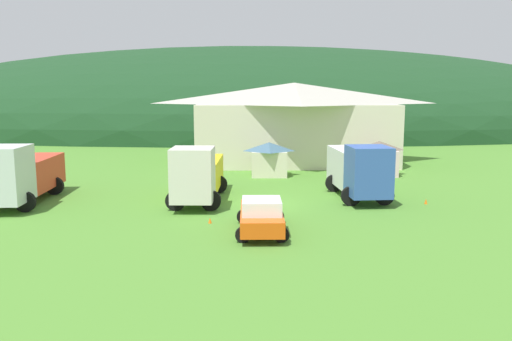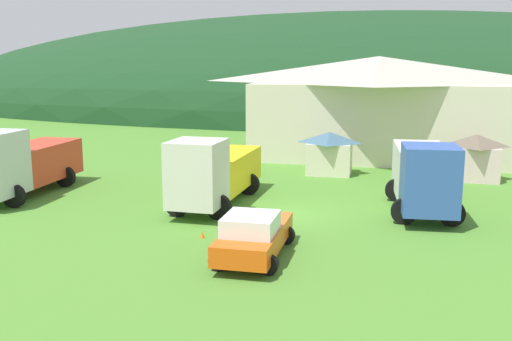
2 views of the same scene
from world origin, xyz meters
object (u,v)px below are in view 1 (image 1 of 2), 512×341
(flatbed_truck_yellow, at_px, (198,174))
(box_truck_blue, at_px, (359,169))
(play_shed_cream, at_px, (269,159))
(traffic_cone_near_pickup, at_px, (210,223))
(tow_truck_silver, at_px, (18,174))
(service_pickup_orange, at_px, (261,215))
(depot_building, at_px, (294,121))
(play_shed_pink, at_px, (379,158))
(traffic_cone_mid_row, at_px, (426,204))

(flatbed_truck_yellow, xyz_separation_m, box_truck_blue, (9.50, 0.86, 0.13))
(play_shed_cream, height_order, traffic_cone_near_pickup, play_shed_cream)
(box_truck_blue, bearing_deg, tow_truck_silver, -90.07)
(box_truck_blue, height_order, service_pickup_orange, box_truck_blue)
(depot_building, bearing_deg, tow_truck_silver, -134.38)
(play_shed_pink, bearing_deg, tow_truck_silver, -157.08)
(tow_truck_silver, relative_size, traffic_cone_mid_row, 12.78)
(play_shed_cream, height_order, play_shed_pink, play_shed_pink)
(flatbed_truck_yellow, bearing_deg, play_shed_pink, 127.38)
(box_truck_blue, relative_size, traffic_cone_mid_row, 11.41)
(play_shed_cream, bearing_deg, depot_building, 72.48)
(depot_building, xyz_separation_m, traffic_cone_near_pickup, (-5.94, -21.91, -3.62))
(tow_truck_silver, bearing_deg, service_pickup_orange, 63.97)
(flatbed_truck_yellow, xyz_separation_m, traffic_cone_mid_row, (13.07, -0.78, -1.65))
(tow_truck_silver, bearing_deg, flatbed_truck_yellow, 91.36)
(flatbed_truck_yellow, relative_size, traffic_cone_mid_row, 13.20)
(play_shed_cream, distance_m, box_truck_blue, 9.59)
(tow_truck_silver, xyz_separation_m, flatbed_truck_yellow, (10.12, 0.50, -0.11))
(depot_building, bearing_deg, play_shed_cream, -107.52)
(play_shed_cream, relative_size, box_truck_blue, 0.40)
(play_shed_cream, height_order, flatbed_truck_yellow, flatbed_truck_yellow)
(traffic_cone_mid_row, bearing_deg, service_pickup_orange, -148.13)
(play_shed_pink, distance_m, traffic_cone_near_pickup, 18.40)
(tow_truck_silver, bearing_deg, traffic_cone_mid_row, 87.82)
(tow_truck_silver, height_order, box_truck_blue, tow_truck_silver)
(service_pickup_orange, height_order, traffic_cone_mid_row, service_pickup_orange)
(flatbed_truck_yellow, relative_size, box_truck_blue, 1.16)
(traffic_cone_near_pickup, bearing_deg, tow_truck_silver, 158.25)
(depot_building, height_order, box_truck_blue, depot_building)
(play_shed_pink, height_order, box_truck_blue, box_truck_blue)
(tow_truck_silver, xyz_separation_m, traffic_cone_near_pickup, (11.15, -4.45, -1.77))
(play_shed_pink, height_order, traffic_cone_near_pickup, play_shed_pink)
(tow_truck_silver, relative_size, service_pickup_orange, 1.63)
(play_shed_pink, distance_m, box_truck_blue, 8.93)
(depot_building, distance_m, traffic_cone_mid_row, 19.11)
(flatbed_truck_yellow, height_order, service_pickup_orange, flatbed_truck_yellow)
(tow_truck_silver, bearing_deg, play_shed_cream, 121.63)
(traffic_cone_near_pickup, relative_size, traffic_cone_mid_row, 0.88)
(flatbed_truck_yellow, height_order, traffic_cone_mid_row, flatbed_truck_yellow)
(play_shed_cream, bearing_deg, flatbed_truck_yellow, -116.34)
(depot_building, distance_m, play_shed_pink, 9.97)
(tow_truck_silver, height_order, service_pickup_orange, tow_truck_silver)
(box_truck_blue, bearing_deg, traffic_cone_mid_row, 61.17)
(depot_building, bearing_deg, box_truck_blue, -81.07)
(traffic_cone_near_pickup, bearing_deg, play_shed_pink, 50.29)
(play_shed_pink, height_order, tow_truck_silver, tow_truck_silver)
(traffic_cone_near_pickup, bearing_deg, traffic_cone_mid_row, 19.09)
(depot_building, xyz_separation_m, traffic_cone_mid_row, (6.10, -17.74, -3.62))
(play_shed_cream, xyz_separation_m, traffic_cone_mid_row, (8.61, -9.79, -1.32))
(tow_truck_silver, relative_size, box_truck_blue, 1.12)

